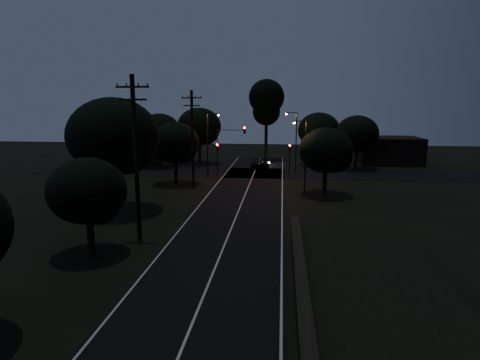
{
  "coord_description": "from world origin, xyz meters",
  "views": [
    {
      "loc": [
        3.64,
        -10.48,
        9.21
      ],
      "look_at": [
        0.0,
        24.0,
        2.5
      ],
      "focal_mm": 30.0,
      "sensor_mm": 36.0,
      "label": 1
    }
  ],
  "objects_px": {
    "streetlight_b": "(295,137)",
    "signal_left": "(217,153)",
    "signal_mast": "(230,142)",
    "streetlight_a": "(209,141)",
    "utility_pole_mid": "(136,156)",
    "utility_pole_far": "(192,138)",
    "tall_pine": "(266,102)",
    "signal_right": "(290,154)",
    "car": "(260,164)",
    "streetlight_c": "(304,152)"
  },
  "relations": [
    {
      "from": "tall_pine",
      "to": "signal_mast",
      "type": "bearing_deg",
      "value": -104.62
    },
    {
      "from": "utility_pole_far",
      "to": "streetlight_a",
      "type": "xyz_separation_m",
      "value": [
        0.69,
        6.0,
        -0.85
      ]
    },
    {
      "from": "utility_pole_mid",
      "to": "utility_pole_far",
      "type": "distance_m",
      "value": 17.0
    },
    {
      "from": "signal_left",
      "to": "utility_pole_mid",
      "type": "bearing_deg",
      "value": -93.21
    },
    {
      "from": "signal_right",
      "to": "signal_mast",
      "type": "relative_size",
      "value": 0.66
    },
    {
      "from": "signal_right",
      "to": "car",
      "type": "bearing_deg",
      "value": 124.06
    },
    {
      "from": "signal_right",
      "to": "streetlight_a",
      "type": "relative_size",
      "value": 0.51
    },
    {
      "from": "signal_right",
      "to": "streetlight_b",
      "type": "distance_m",
      "value": 4.45
    },
    {
      "from": "utility_pole_mid",
      "to": "streetlight_c",
      "type": "relative_size",
      "value": 1.47
    },
    {
      "from": "utility_pole_mid",
      "to": "signal_right",
      "type": "bearing_deg",
      "value": 67.01
    },
    {
      "from": "streetlight_a",
      "to": "car",
      "type": "xyz_separation_m",
      "value": [
        5.84,
        8.0,
        -4.02
      ]
    },
    {
      "from": "signal_mast",
      "to": "streetlight_a",
      "type": "distance_m",
      "value": 3.13
    },
    {
      "from": "utility_pole_mid",
      "to": "car",
      "type": "bearing_deg",
      "value": 78.09
    },
    {
      "from": "utility_pole_far",
      "to": "signal_right",
      "type": "distance_m",
      "value": 13.53
    },
    {
      "from": "streetlight_a",
      "to": "streetlight_b",
      "type": "distance_m",
      "value": 12.19
    },
    {
      "from": "tall_pine",
      "to": "car",
      "type": "relative_size",
      "value": 3.55
    },
    {
      "from": "utility_pole_mid",
      "to": "tall_pine",
      "type": "xyz_separation_m",
      "value": [
        7.0,
        40.0,
        3.57
      ]
    },
    {
      "from": "utility_pole_mid",
      "to": "signal_left",
      "type": "xyz_separation_m",
      "value": [
        1.4,
        24.99,
        -2.9
      ]
    },
    {
      "from": "signal_mast",
      "to": "streetlight_c",
      "type": "height_order",
      "value": "streetlight_c"
    },
    {
      "from": "utility_pole_far",
      "to": "tall_pine",
      "type": "xyz_separation_m",
      "value": [
        7.0,
        23.0,
        3.82
      ]
    },
    {
      "from": "utility_pole_mid",
      "to": "tall_pine",
      "type": "height_order",
      "value": "tall_pine"
    },
    {
      "from": "signal_left",
      "to": "streetlight_c",
      "type": "height_order",
      "value": "streetlight_c"
    },
    {
      "from": "utility_pole_far",
      "to": "utility_pole_mid",
      "type": "bearing_deg",
      "value": -90.0
    },
    {
      "from": "streetlight_c",
      "to": "car",
      "type": "distance_m",
      "value": 17.26
    },
    {
      "from": "streetlight_b",
      "to": "car",
      "type": "xyz_separation_m",
      "value": [
        -4.77,
        2.0,
        -4.02
      ]
    },
    {
      "from": "signal_left",
      "to": "streetlight_a",
      "type": "distance_m",
      "value": 2.77
    },
    {
      "from": "utility_pole_mid",
      "to": "utility_pole_far",
      "type": "relative_size",
      "value": 1.05
    },
    {
      "from": "utility_pole_far",
      "to": "signal_mast",
      "type": "height_order",
      "value": "utility_pole_far"
    },
    {
      "from": "streetlight_b",
      "to": "signal_left",
      "type": "bearing_deg",
      "value": -157.95
    },
    {
      "from": "utility_pole_far",
      "to": "streetlight_c",
      "type": "xyz_separation_m",
      "value": [
        11.83,
        -2.0,
        -1.13
      ]
    },
    {
      "from": "streetlight_b",
      "to": "streetlight_c",
      "type": "height_order",
      "value": "streetlight_b"
    },
    {
      "from": "car",
      "to": "utility_pole_mid",
      "type": "bearing_deg",
      "value": 102.05
    },
    {
      "from": "streetlight_b",
      "to": "utility_pole_far",
      "type": "bearing_deg",
      "value": -133.3
    },
    {
      "from": "signal_mast",
      "to": "tall_pine",
      "type": "bearing_deg",
      "value": 75.38
    },
    {
      "from": "signal_mast",
      "to": "car",
      "type": "relative_size",
      "value": 1.72
    },
    {
      "from": "signal_left",
      "to": "streetlight_c",
      "type": "xyz_separation_m",
      "value": [
        10.43,
        -9.99,
        1.51
      ]
    },
    {
      "from": "signal_right",
      "to": "car",
      "type": "distance_m",
      "value": 7.59
    },
    {
      "from": "streetlight_a",
      "to": "signal_right",
      "type": "bearing_deg",
      "value": 11.34
    },
    {
      "from": "signal_left",
      "to": "streetlight_a",
      "type": "bearing_deg",
      "value": -109.59
    },
    {
      "from": "signal_left",
      "to": "tall_pine",
      "type": "bearing_deg",
      "value": 69.54
    },
    {
      "from": "car",
      "to": "signal_mast",
      "type": "bearing_deg",
      "value": 84.09
    },
    {
      "from": "utility_pole_far",
      "to": "tall_pine",
      "type": "relative_size",
      "value": 0.81
    },
    {
      "from": "streetlight_a",
      "to": "utility_pole_far",
      "type": "bearing_deg",
      "value": -96.59
    },
    {
      "from": "tall_pine",
      "to": "car",
      "type": "bearing_deg",
      "value": -92.95
    },
    {
      "from": "signal_left",
      "to": "signal_right",
      "type": "xyz_separation_m",
      "value": [
        9.2,
        0.0,
        0.0
      ]
    },
    {
      "from": "signal_left",
      "to": "utility_pole_far",
      "type": "bearing_deg",
      "value": -99.94
    },
    {
      "from": "signal_left",
      "to": "streetlight_a",
      "type": "height_order",
      "value": "streetlight_a"
    },
    {
      "from": "signal_mast",
      "to": "streetlight_a",
      "type": "height_order",
      "value": "streetlight_a"
    },
    {
      "from": "utility_pole_mid",
      "to": "streetlight_b",
      "type": "xyz_separation_m",
      "value": [
        11.31,
        29.0,
        -1.1
      ]
    },
    {
      "from": "tall_pine",
      "to": "streetlight_b",
      "type": "relative_size",
      "value": 1.62
    }
  ]
}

